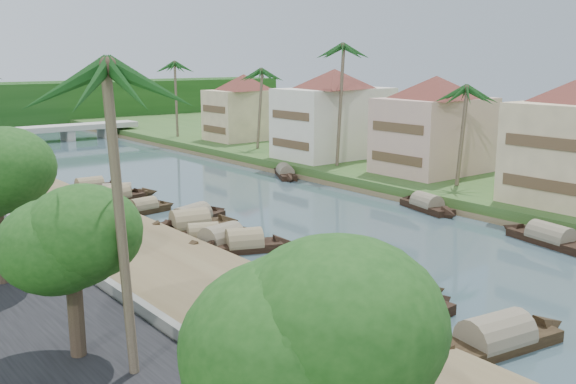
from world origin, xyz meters
TOP-DOWN VIEW (x-y plane):
  - ground at (0.00, 0.00)m, footprint 220.00×220.00m
  - left_bank at (-16.00, 20.00)m, footprint 10.00×180.00m
  - right_bank at (19.00, 20.00)m, footprint 16.00×180.00m
  - retaining_wall at (-20.20, 20.00)m, footprint 0.40×180.00m
  - far_right_fill at (56.00, 20.00)m, footprint 60.00×220.00m
  - bridge at (0.00, 72.00)m, footprint 28.00×4.00m
  - building_mid at (19.99, 14.00)m, footprint 14.11×14.11m
  - building_far at (18.99, 28.00)m, footprint 15.59×15.59m
  - building_distant at (19.99, 48.00)m, footprint 12.62×12.62m
  - sampan_0 at (-8.34, -12.69)m, footprint 9.34×3.27m
  - sampan_1 at (-9.46, -8.33)m, footprint 8.30×2.41m
  - sampan_2 at (-8.18, -6.22)m, footprint 7.48×3.25m
  - sampan_3 at (-9.01, -5.74)m, footprint 7.15×3.47m
  - sampan_4 at (-9.72, -2.88)m, footprint 8.04×4.85m
  - sampan_5 at (-8.65, 6.42)m, footprint 7.10×4.27m
  - sampan_6 at (-9.38, 8.06)m, footprint 8.03×3.06m
  - sampan_7 at (-9.54, 10.23)m, footprint 6.30×3.62m
  - sampan_8 at (-8.93, 13.13)m, footprint 8.21×3.62m
  - sampan_9 at (-7.83, 14.81)m, footprint 8.76×4.51m
  - sampan_10 at (-9.25, 20.34)m, footprint 6.44×2.05m
  - sampan_11 at (-9.41, 25.90)m, footprint 7.93×2.77m
  - sampan_12 at (-8.33, 27.61)m, footprint 7.53×4.08m
  - sampan_13 at (-9.34, 31.68)m, footprint 7.22×1.88m
  - sampan_14 at (8.75, -5.52)m, footprint 3.18×8.99m
  - sampan_15 at (10.08, 6.44)m, footprint 3.23×7.76m
  - sampan_16 at (10.30, 26.15)m, footprint 4.95×7.61m
  - canoe_1 at (-6.86, -1.01)m, footprint 5.63×1.12m
  - canoe_2 at (-8.64, 24.21)m, footprint 5.46×2.99m
  - palm_1 at (16.00, 7.79)m, footprint 3.20×3.20m
  - palm_2 at (15.00, 22.86)m, footprint 3.20×3.20m
  - palm_3 at (16.00, 38.98)m, footprint 3.20×3.20m
  - palm_4 at (-23.00, -7.28)m, footprint 3.20×3.20m
  - palm_7 at (14.00, 56.79)m, footprint 3.20×3.20m
  - tree_0 at (-24.00, -18.53)m, footprint 4.45×4.45m
  - tree_1 at (-24.00, -4.67)m, footprint 4.42×4.42m
  - tree_6 at (24.00, 30.03)m, footprint 4.53×4.53m
  - person_near at (-16.43, -3.41)m, footprint 0.61×0.65m
  - person_far at (-14.80, 11.13)m, footprint 0.96×0.90m

SIDE VIEW (x-z plane):
  - ground at x=0.00m, z-range 0.00..0.00m
  - canoe_1 at x=-6.86m, z-range -0.35..0.55m
  - canoe_2 at x=-8.64m, z-range -0.31..0.51m
  - left_bank at x=-16.00m, z-range 0.00..0.80m
  - sampan_7 at x=-9.54m, z-range -0.47..1.27m
  - sampan_10 at x=-9.25m, z-range -0.50..1.31m
  - sampan_12 at x=-8.33m, z-range -0.52..1.33m
  - sampan_3 at x=-9.01m, z-range -0.56..1.38m
  - sampan_16 at x=10.30m, z-range -0.57..1.38m
  - sampan_2 at x=-8.18m, z-range -0.58..1.40m
  - sampan_13 at x=-9.34m, z-range -0.59..1.41m
  - sampan_15 at x=10.08m, z-range -0.62..1.44m
  - sampan_14 at x=8.75m, z-range -0.66..1.49m
  - sampan_9 at x=-7.83m, z-range -0.69..1.52m
  - sampan_11 at x=-9.41m, z-range -0.70..1.53m
  - sampan_5 at x=-8.65m, z-range -0.70..1.53m
  - sampan_4 at x=-9.72m, z-range -0.72..1.55m
  - sampan_6 at x=-9.38m, z-range -0.75..1.58m
  - sampan_0 at x=-8.34m, z-range -0.77..1.61m
  - sampan_1 at x=-9.46m, z-range -0.79..1.63m
  - sampan_8 at x=-8.93m, z-range -0.80..1.64m
  - far_right_fill at x=56.00m, z-range 0.00..1.15m
  - right_bank at x=19.00m, z-range 0.00..1.20m
  - retaining_wall at x=-20.20m, z-range 0.80..1.90m
  - person_near at x=-16.43m, z-range 0.80..2.29m
  - person_far at x=-14.80m, z-range 0.80..2.37m
  - bridge at x=0.00m, z-range 0.52..2.92m
  - building_distant at x=19.99m, z-range 1.28..10.48m
  - tree_1 at x=-24.00m, z-range 2.73..9.20m
  - building_mid at x=19.99m, z-range 1.28..10.98m
  - building_far at x=18.99m, z-range 1.28..11.48m
  - tree_6 at x=24.00m, z-range 2.93..10.33m
  - tree_0 at x=-24.00m, z-range 3.25..10.83m
  - palm_1 at x=16.00m, z-range 4.64..15.02m
  - palm_3 at x=16.00m, z-range 5.15..16.60m
  - palm_7 at x=14.00m, z-range 5.52..17.81m
  - palm_4 at x=-23.00m, z-range 5.86..18.43m
  - palm_2 at x=15.00m, z-range 6.43..20.69m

